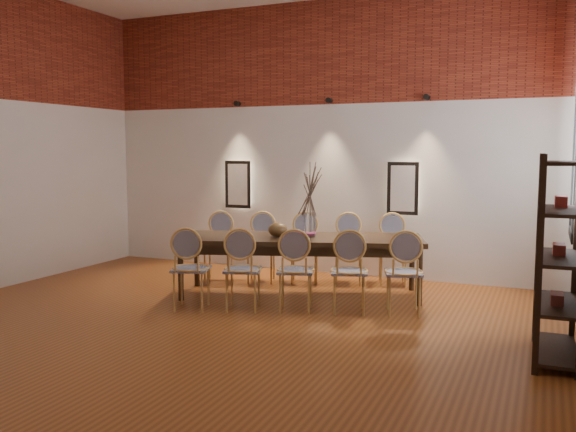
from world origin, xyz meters
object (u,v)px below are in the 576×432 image
at_px(dining_table, 300,266).
at_px(bowl, 278,230).
at_px(chair_near_a, 191,268).
at_px(chair_far_d, 348,249).
at_px(vase, 310,225).
at_px(chair_near_b, 243,269).
at_px(chair_near_c, 296,270).
at_px(chair_far_a, 218,248).
at_px(chair_far_b, 261,248).
at_px(chair_near_d, 349,271).
at_px(chair_far_e, 393,250).
at_px(book, 306,233).
at_px(chair_near_e, 404,272).
at_px(shelving_rack, 559,258).
at_px(chair_far_c, 304,249).

xyz_separation_m(dining_table, bowl, (-0.25, -0.13, 0.46)).
xyz_separation_m(chair_near_a, bowl, (0.67, 0.97, 0.37)).
relative_size(chair_far_d, vase, 3.13).
bearing_deg(chair_far_d, chair_near_b, 51.68).
height_order(chair_near_c, chair_far_a, same).
distance_m(dining_table, chair_near_a, 1.44).
height_order(chair_near_a, chair_far_b, same).
bearing_deg(chair_near_d, chair_far_e, 68.44).
distance_m(vase, book, 0.25).
bearing_deg(chair_near_e, shelving_rack, -49.80).
bearing_deg(book, chair_near_b, -106.43).
relative_size(chair_near_b, chair_far_a, 1.00).
bearing_deg(book, chair_far_b, 156.95).
relative_size(chair_near_a, chair_far_d, 1.00).
relative_size(chair_near_b, shelving_rack, 0.52).
bearing_deg(chair_near_e, chair_near_a, 180.00).
bearing_deg(chair_near_b, vase, 46.67).
relative_size(vase, shelving_rack, 0.17).
height_order(chair_near_d, chair_far_d, same).
bearing_deg(chair_near_a, chair_near_d, 0.00).
height_order(dining_table, chair_near_a, chair_near_a).
bearing_deg(chair_far_b, chair_near_a, 68.44).
height_order(chair_far_e, shelving_rack, shelving_rack).
bearing_deg(bowl, vase, 25.04).
bearing_deg(chair_far_c, chair_far_b, -0.00).
distance_m(chair_far_e, vase, 1.41).
distance_m(chair_near_c, book, 1.01).
xyz_separation_m(dining_table, chair_near_c, (0.24, -0.73, 0.09)).
height_order(chair_near_c, bowl, chair_near_c).
distance_m(chair_near_a, shelving_rack, 3.90).
relative_size(chair_far_a, bowl, 3.92).
bearing_deg(chair_far_b, chair_far_d, 180.00).
bearing_deg(chair_far_b, chair_near_c, 111.56).
distance_m(chair_far_d, book, 0.85).
distance_m(book, shelving_rack, 3.34).
xyz_separation_m(chair_far_d, bowl, (-0.59, -1.05, 0.37)).
bearing_deg(vase, chair_near_b, -115.43).
relative_size(chair_near_b, chair_far_e, 1.00).
distance_m(chair_near_a, chair_far_a, 1.53).
bearing_deg(chair_near_e, bowl, 154.36).
distance_m(chair_far_a, book, 1.42).
bearing_deg(vase, book, 126.41).
bearing_deg(vase, chair_near_c, -80.80).
relative_size(chair_near_c, book, 3.62).
bearing_deg(dining_table, vase, 0.00).
distance_m(chair_near_d, shelving_rack, 2.32).
height_order(chair_near_b, bowl, chair_near_b).
bearing_deg(vase, chair_far_b, 151.22).
bearing_deg(chair_near_c, shelving_rack, -30.33).
height_order(chair_far_a, bowl, chair_far_a).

